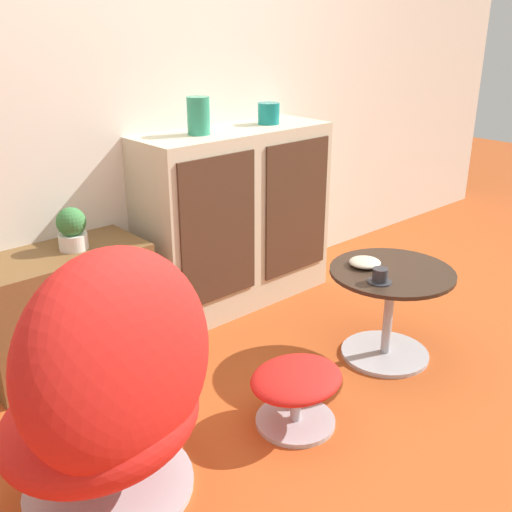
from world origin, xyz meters
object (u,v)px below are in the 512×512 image
(vase_leftmost, at_px, (198,116))
(teacup, at_px, (380,277))
(vase_inner_left, at_px, (269,113))
(tv_console, at_px, (65,309))
(egg_chair, at_px, (111,393))
(ottoman, at_px, (296,386))
(coffee_table, at_px, (389,304))
(potted_plant, at_px, (72,229))
(sideboard, at_px, (236,218))
(bowl, at_px, (365,262))

(vase_leftmost, height_order, teacup, vase_leftmost)
(vase_inner_left, bearing_deg, tv_console, 179.71)
(egg_chair, distance_m, teacup, 1.27)
(egg_chair, relative_size, teacup, 8.68)
(ottoman, xyz_separation_m, coffee_table, (0.69, 0.08, 0.10))
(vase_inner_left, relative_size, teacup, 1.11)
(ottoman, bearing_deg, potted_plant, 109.78)
(sideboard, xyz_separation_m, potted_plant, (-0.94, 0.01, 0.16))
(tv_console, distance_m, egg_chair, 0.98)
(vase_leftmost, bearing_deg, ottoman, -108.11)
(teacup, xyz_separation_m, bowl, (0.10, 0.16, -0.01))
(sideboard, height_order, bowl, sideboard)
(coffee_table, relative_size, bowl, 3.87)
(bowl, bearing_deg, potted_plant, 140.10)
(ottoman, distance_m, bowl, 0.73)
(bowl, bearing_deg, ottoman, -163.10)
(bowl, bearing_deg, vase_inner_left, 78.48)
(sideboard, height_order, teacup, sideboard)
(egg_chair, bearing_deg, sideboard, 35.40)
(sideboard, distance_m, egg_chair, 1.59)
(coffee_table, xyz_separation_m, vase_inner_left, (0.12, 0.96, 0.76))
(sideboard, distance_m, tv_console, 1.04)
(sideboard, relative_size, tv_console, 1.46)
(vase_leftmost, bearing_deg, egg_chair, -139.11)
(egg_chair, relative_size, ottoman, 2.40)
(ottoman, relative_size, potted_plant, 2.01)
(ottoman, bearing_deg, coffee_table, 6.37)
(ottoman, bearing_deg, vase_inner_left, 51.94)
(tv_console, bearing_deg, bowl, -37.82)
(egg_chair, bearing_deg, coffee_table, -1.64)
(sideboard, relative_size, potted_plant, 5.71)
(vase_inner_left, height_order, bowl, vase_inner_left)
(ottoman, height_order, vase_leftmost, vase_leftmost)
(potted_plant, relative_size, bowl, 1.31)
(egg_chair, distance_m, coffee_table, 1.43)
(vase_leftmost, xyz_separation_m, teacup, (0.20, -1.01, -0.60))
(tv_console, xyz_separation_m, egg_chair, (-0.27, -0.93, 0.14))
(tv_console, distance_m, teacup, 1.43)
(egg_chair, height_order, coffee_table, egg_chair)
(vase_inner_left, bearing_deg, potted_plant, 179.68)
(vase_leftmost, relative_size, vase_inner_left, 1.54)
(egg_chair, xyz_separation_m, teacup, (1.27, -0.08, 0.06))
(ottoman, bearing_deg, egg_chair, 170.74)
(coffee_table, bearing_deg, sideboard, 97.56)
(coffee_table, height_order, bowl, bowl)
(coffee_table, distance_m, potted_plant, 1.49)
(vase_leftmost, height_order, vase_inner_left, vase_leftmost)
(tv_console, bearing_deg, coffee_table, -40.14)
(tv_console, xyz_separation_m, vase_leftmost, (0.79, -0.01, 0.80))
(tv_console, height_order, ottoman, tv_console)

